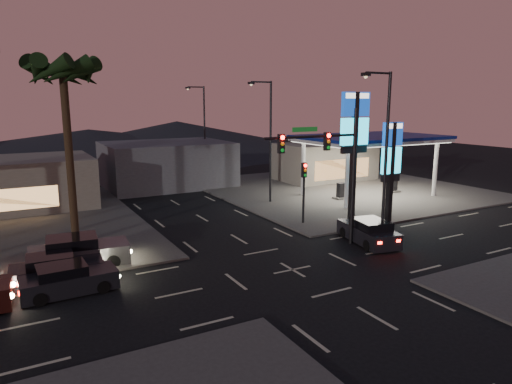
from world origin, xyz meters
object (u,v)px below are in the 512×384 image
pylon_sign_short (391,157)px  car_lane_b_front (78,253)px  pylon_sign_tall (355,132)px  gas_station (370,140)px  suv_station (369,232)px  traffic_signal_mast (330,159)px  car_lane_b_mid (56,270)px  car_lane_a_front (68,280)px

pylon_sign_short → car_lane_b_front: pylon_sign_short is taller
car_lane_b_front → pylon_sign_tall: bearing=-0.7°
pylon_sign_short → car_lane_b_front: (-20.38, 1.23, -3.90)m
gas_station → suv_station: gas_station is taller
traffic_signal_mast → car_lane_b_front: (-13.14, 3.75, -4.48)m
car_lane_b_mid → suv_station: (17.09, -2.43, 0.05)m
gas_station → car_lane_b_front: bearing=-166.1°
traffic_signal_mast → car_lane_b_mid: bearing=172.0°
pylon_sign_short → traffic_signal_mast: 7.69m
car_lane_a_front → pylon_sign_short: bearing=5.7°
pylon_sign_short → suv_station: 6.69m
car_lane_b_mid → traffic_signal_mast: bearing=-8.0°
traffic_signal_mast → suv_station: traffic_signal_mast is taller
car_lane_b_front → car_lane_a_front: bearing=-105.2°
car_lane_a_front → suv_station: 16.80m
gas_station → traffic_signal_mast: traffic_signal_mast is taller
gas_station → pylon_sign_short: 9.02m
gas_station → car_lane_b_mid: 28.14m
traffic_signal_mast → suv_station: bearing=-8.8°
pylon_sign_tall → car_lane_b_mid: (-19.11, -1.50, -5.76)m
car_lane_b_mid → suv_station: 17.27m
pylon_sign_short → car_lane_b_front: bearing=176.5°
traffic_signal_mast → suv_station: size_ratio=1.71×
pylon_sign_tall → car_lane_a_front: pylon_sign_tall is taller
gas_station → car_lane_a_front: 28.34m
traffic_signal_mast → suv_station: 5.32m
pylon_sign_tall → traffic_signal_mast: 6.02m
gas_station → pylon_sign_tall: pylon_sign_tall is taller
gas_station → pylon_sign_tall: 10.01m
car_lane_a_front → car_lane_b_front: (0.91, 3.34, 0.13)m
pylon_sign_tall → car_lane_b_front: bearing=179.3°
pylon_sign_tall → suv_station: size_ratio=1.92×
gas_station → traffic_signal_mast: (-12.24, -10.01, 0.15)m
traffic_signal_mast → car_lane_a_front: size_ratio=1.91×
pylon_sign_tall → car_lane_b_front: 18.75m
gas_station → suv_station: (-9.51, -10.44, -4.40)m
car_lane_b_mid → gas_station: bearing=16.7°
pylon_sign_short → car_lane_a_front: pylon_sign_short is taller
pylon_sign_short → car_lane_b_front: 20.79m
gas_station → car_lane_b_mid: size_ratio=2.86×
gas_station → car_lane_a_front: (-26.29, -9.61, -4.46)m
pylon_sign_tall → traffic_signal_mast: (-4.74, -3.51, -1.17)m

